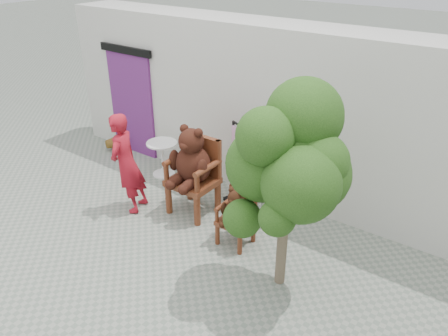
% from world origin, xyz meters
% --- Properties ---
extents(ground_plane, '(60.00, 60.00, 0.00)m').
position_xyz_m(ground_plane, '(0.00, 0.00, 0.00)').
color(ground_plane, gray).
rests_on(ground_plane, ground).
extents(back_wall, '(9.00, 1.00, 3.00)m').
position_xyz_m(back_wall, '(0.00, 3.10, 1.50)').
color(back_wall, silver).
rests_on(back_wall, ground).
extents(doorway, '(1.40, 0.11, 2.33)m').
position_xyz_m(doorway, '(-3.00, 2.58, 1.16)').
color(doorway, '#622268').
rests_on(doorway, ground).
extents(chair_big, '(0.75, 0.83, 1.58)m').
position_xyz_m(chair_big, '(-0.41, 1.46, 0.90)').
color(chair_big, '#502211').
rests_on(chair_big, ground).
extents(chair_small, '(0.50, 0.52, 0.96)m').
position_xyz_m(chair_small, '(0.69, 1.14, 0.56)').
color(chair_small, '#502211').
rests_on(chair_small, ground).
extents(person, '(0.59, 0.73, 1.73)m').
position_xyz_m(person, '(-1.37, 0.87, 0.87)').
color(person, '#A41423').
rests_on(person, ground).
extents(cafe_table, '(0.60, 0.60, 0.70)m').
position_xyz_m(cafe_table, '(-1.75, 2.12, 0.44)').
color(cafe_table, white).
rests_on(cafe_table, ground).
extents(display_stand, '(0.55, 0.49, 1.51)m').
position_xyz_m(display_stand, '(0.07, 2.10, 0.58)').
color(display_stand, black).
rests_on(display_stand, ground).
extents(stool_bucket, '(0.32, 0.32, 1.45)m').
position_xyz_m(stool_bucket, '(0.53, 2.35, 0.64)').
color(stool_bucket, white).
rests_on(stool_bucket, ground).
extents(tree, '(1.52, 1.42, 2.84)m').
position_xyz_m(tree, '(1.76, 0.73, 1.90)').
color(tree, brown).
rests_on(tree, ground).
extents(potted_plant, '(0.50, 0.47, 0.44)m').
position_xyz_m(potted_plant, '(-3.40, 2.35, 0.22)').
color(potted_plant, '#18380F').
rests_on(potted_plant, ground).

